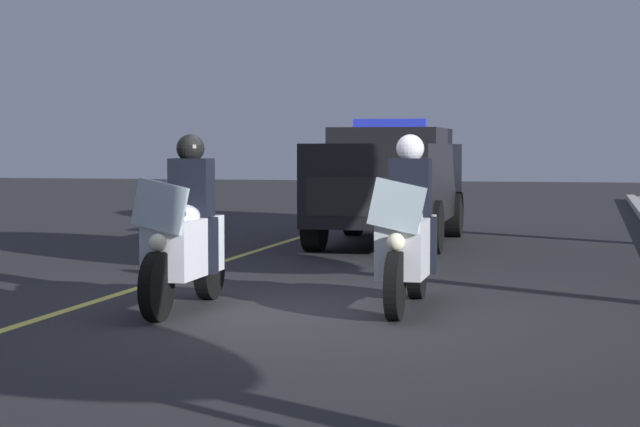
# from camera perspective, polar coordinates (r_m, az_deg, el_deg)

# --- Properties ---
(ground_plane) EXTENTS (80.00, 80.00, 0.00)m
(ground_plane) POSITION_cam_1_polar(r_m,az_deg,el_deg) (10.67, -1.14, -5.11)
(ground_plane) COLOR #28282B
(lane_stripe_center) EXTENTS (48.00, 0.12, 0.01)m
(lane_stripe_center) POSITION_cam_1_polar(r_m,az_deg,el_deg) (11.44, -11.93, -4.59)
(lane_stripe_center) COLOR #E0D14C
(lane_stripe_center) RESTS_ON ground
(police_motorcycle_lead_left) EXTENTS (2.14, 0.57, 1.72)m
(police_motorcycle_lead_left) POSITION_cam_1_polar(r_m,az_deg,el_deg) (10.81, -7.03, -1.30)
(police_motorcycle_lead_left) COLOR black
(police_motorcycle_lead_left) RESTS_ON ground
(police_motorcycle_lead_right) EXTENTS (2.14, 0.57, 1.72)m
(police_motorcycle_lead_right) POSITION_cam_1_polar(r_m,az_deg,el_deg) (10.82, 4.55, -1.27)
(police_motorcycle_lead_right) COLOR black
(police_motorcycle_lead_right) RESTS_ON ground
(police_suv) EXTENTS (4.94, 2.15, 2.05)m
(police_suv) POSITION_cam_1_polar(r_m,az_deg,el_deg) (18.06, 3.62, 1.81)
(police_suv) COLOR black
(police_suv) RESTS_ON ground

